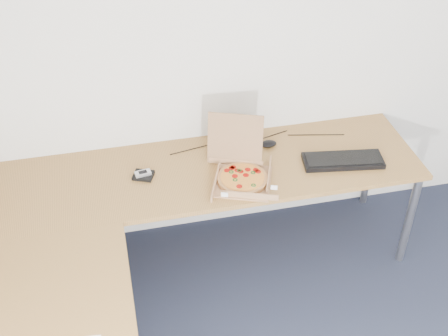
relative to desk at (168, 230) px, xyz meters
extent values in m
cube|color=olive|center=(0.32, 0.43, 0.01)|extent=(2.50, 0.70, 0.03)
cylinder|color=gray|center=(1.52, 0.73, -0.35)|extent=(0.05, 0.05, 0.70)
cube|color=#AF7E54|center=(0.47, 0.27, 0.03)|extent=(0.32, 0.32, 0.01)
cube|color=#AF7E54|center=(0.47, 0.45, 0.20)|extent=(0.32, 0.06, 0.32)
cylinder|color=#C48044|center=(0.47, 0.27, 0.05)|extent=(0.29, 0.29, 0.02)
cylinder|color=#B03513|center=(0.47, 0.27, 0.06)|extent=(0.25, 0.25, 0.00)
cylinder|color=white|center=(0.47, 0.52, 0.09)|extent=(0.07, 0.07, 0.12)
cube|color=black|center=(1.11, 0.31, 0.04)|extent=(0.50, 0.24, 0.03)
ellipsoid|color=black|center=(0.72, 0.58, 0.05)|extent=(0.10, 0.07, 0.04)
cube|color=black|center=(-0.08, 0.44, 0.04)|extent=(0.14, 0.13, 0.02)
cube|color=#B2B5BA|center=(-0.08, 0.44, 0.06)|extent=(0.10, 0.06, 0.02)
ellipsoid|color=black|center=(0.61, 0.61, 0.07)|extent=(0.08, 0.08, 0.07)
camera|label=1|loc=(-0.21, -2.30, 2.18)|focal=47.61mm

